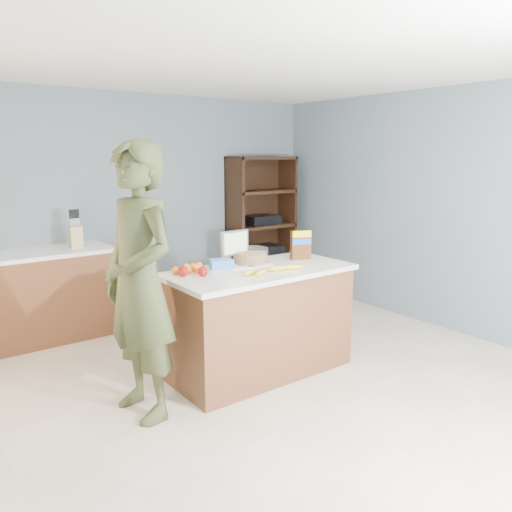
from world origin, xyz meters
TOP-DOWN VIEW (x-y plane):
  - floor at (0.00, 0.00)m, footprint 4.50×5.00m
  - walls at (0.00, 0.00)m, footprint 4.52×5.02m
  - counter_peninsula at (0.00, 0.30)m, footprint 1.56×0.76m
  - back_cabinet at (-1.20, 2.20)m, footprint 1.24×0.62m
  - shelving_unit at (1.55, 2.35)m, footprint 0.90×0.40m
  - person at (-1.08, 0.24)m, footprint 0.54×0.75m
  - knife_block at (-0.91, 2.16)m, footprint 0.12×0.10m
  - envelopes at (-0.00, 0.40)m, footprint 0.42×0.20m
  - bananas at (-0.00, 0.15)m, footprint 0.56×0.16m
  - apples at (-0.57, 0.40)m, footprint 0.20×0.17m
  - oranges at (-0.53, 0.53)m, footprint 0.29×0.17m
  - blue_carton at (-0.25, 0.49)m, footprint 0.21×0.17m
  - salad_bowl at (0.08, 0.53)m, footprint 0.30×0.30m
  - tv at (-0.02, 0.63)m, footprint 0.28×0.12m
  - cereal_box at (0.53, 0.39)m, footprint 0.19×0.13m

SIDE VIEW (x-z plane):
  - floor at x=0.00m, z-range -0.01..0.01m
  - counter_peninsula at x=0.00m, z-range -0.03..0.87m
  - back_cabinet at x=-1.20m, z-range 0.00..0.90m
  - shelving_unit at x=1.55m, z-range -0.04..1.76m
  - envelopes at x=0.00m, z-range 0.90..0.90m
  - bananas at x=0.00m, z-range 0.90..0.94m
  - oranges at x=-0.53m, z-range 0.90..0.96m
  - blue_carton at x=-0.25m, z-range 0.90..0.98m
  - apples at x=-0.57m, z-range 0.90..0.98m
  - salad_bowl at x=0.08m, z-range 0.89..1.02m
  - person at x=-1.08m, z-range 0.00..1.93m
  - knife_block at x=-0.91m, z-range 0.86..1.17m
  - cereal_box at x=0.53m, z-range 0.92..1.19m
  - tv at x=-0.02m, z-range 0.92..1.20m
  - walls at x=0.00m, z-range 0.40..2.91m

